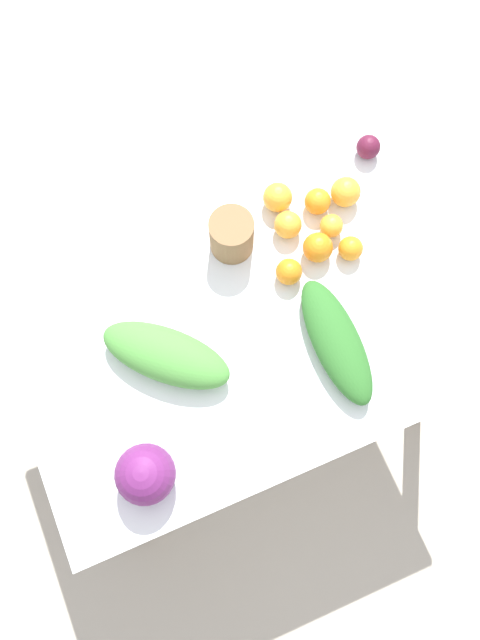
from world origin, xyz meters
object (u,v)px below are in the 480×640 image
at_px(greens_bunch_beet_tops, 336,341).
at_px(orange_5, 318,201).
at_px(orange_7, 278,197).
at_px(paper_bag, 232,235).
at_px(cabbage_purple, 145,474).
at_px(orange_0, 288,225).
at_px(orange_2, 318,248).
at_px(orange_4, 351,249).
at_px(greens_bunch_scallion, 166,355).
at_px(beet_root, 368,147).
at_px(orange_1, 289,272).
at_px(orange_6, 331,226).
at_px(orange_3, 346,192).

height_order(greens_bunch_beet_tops, orange_5, greens_bunch_beet_tops).
bearing_deg(orange_7, paper_bag, 21.55).
xyz_separation_m(cabbage_purple, orange_0, (-0.59, -0.47, -0.04)).
distance_m(cabbage_purple, orange_2, 0.74).
height_order(orange_4, orange_7, orange_7).
xyz_separation_m(greens_bunch_scallion, orange_2, (-0.48, -0.12, -0.01)).
bearing_deg(beet_root, cabbage_purple, 34.01).
bearing_deg(orange_5, greens_bunch_scallion, 24.46).
bearing_deg(cabbage_purple, beet_root, -145.99).
distance_m(greens_bunch_beet_tops, orange_0, 0.35).
bearing_deg(orange_4, orange_0, -44.89).
distance_m(greens_bunch_beet_tops, orange_5, 0.40).
xyz_separation_m(orange_1, orange_7, (-0.06, -0.21, 0.00)).
bearing_deg(orange_6, orange_0, -23.06).
height_order(beet_root, orange_4, same).
bearing_deg(orange_3, greens_bunch_scallion, 21.06).
height_order(cabbage_purple, orange_7, cabbage_purple).
bearing_deg(paper_bag, orange_7, -158.45).
relative_size(greens_bunch_beet_tops, orange_1, 4.96).
relative_size(greens_bunch_scallion, orange_6, 5.38).
height_order(paper_bag, greens_bunch_scallion, paper_bag).
distance_m(greens_bunch_scallion, orange_6, 0.57).
height_order(orange_2, orange_6, orange_2).
relative_size(cabbage_purple, orange_2, 1.79).
relative_size(orange_1, orange_7, 0.88).
bearing_deg(orange_2, orange_5, -114.93).
distance_m(beet_root, orange_6, 0.27).
bearing_deg(greens_bunch_beet_tops, paper_bag, -69.51).
height_order(beet_root, orange_3, orange_3).
xyz_separation_m(greens_bunch_beet_tops, orange_3, (-0.21, -0.38, 0.00)).
relative_size(paper_bag, orange_6, 2.05).
xyz_separation_m(orange_2, orange_6, (-0.06, -0.05, -0.01)).
height_order(cabbage_purple, paper_bag, cabbage_purple).
distance_m(beet_root, orange_3, 0.16).
xyz_separation_m(paper_bag, beet_root, (-0.47, -0.11, -0.03)).
relative_size(greens_bunch_scallion, orange_0, 4.53).
distance_m(orange_1, orange_6, 0.18).
xyz_separation_m(paper_bag, orange_5, (-0.26, -0.01, -0.03)).
bearing_deg(beet_root, orange_4, 55.11).
height_order(cabbage_purple, orange_3, cabbage_purple).
relative_size(greens_bunch_beet_tops, orange_5, 4.86).
height_order(greens_bunch_beet_tops, orange_3, orange_3).
bearing_deg(beet_root, orange_3, 40.53).
height_order(cabbage_purple, orange_2, cabbage_purple).
distance_m(greens_bunch_beet_tops, orange_1, 0.23).
relative_size(beet_root, orange_3, 0.82).
distance_m(cabbage_purple, orange_3, 0.92).
xyz_separation_m(beet_root, orange_2, (0.27, 0.23, 0.01)).
bearing_deg(orange_5, paper_bag, 2.78).
bearing_deg(cabbage_purple, orange_4, -154.30).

